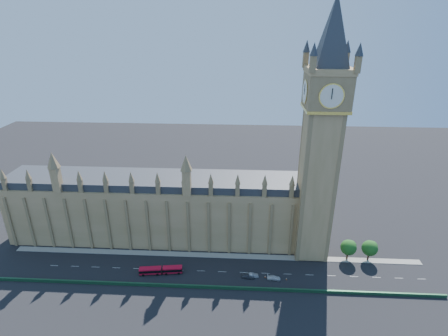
# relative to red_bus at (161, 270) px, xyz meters

# --- Properties ---
(ground) EXTENTS (400.00, 400.00, 0.00)m
(ground) POSITION_rel_red_bus_xyz_m (18.45, 2.17, -1.40)
(ground) COLOR black
(ground) RESTS_ON ground
(palace_westminster) EXTENTS (120.00, 20.00, 28.00)m
(palace_westminster) POSITION_rel_red_bus_xyz_m (-6.55, 24.17, 12.47)
(palace_westminster) COLOR olive
(palace_westminster) RESTS_ON ground
(elizabeth_tower) EXTENTS (20.59, 20.59, 105.00)m
(elizabeth_tower) POSITION_rel_red_bus_xyz_m (56.45, 16.16, 53.16)
(elizabeth_tower) COLOR olive
(elizabeth_tower) RESTS_ON ground
(bridge_parapet) EXTENTS (160.00, 0.60, 1.20)m
(bridge_parapet) POSITION_rel_red_bus_xyz_m (18.45, -6.83, -0.80)
(bridge_parapet) COLOR #1E4C2D
(bridge_parapet) RESTS_ON ground
(kerb_north) EXTENTS (160.00, 3.00, 0.16)m
(kerb_north) POSITION_rel_red_bus_xyz_m (18.45, 11.67, -1.32)
(kerb_north) COLOR gray
(kerb_north) RESTS_ON ground
(tree_east_near) EXTENTS (6.00, 6.00, 8.50)m
(tree_east_near) POSITION_rel_red_bus_xyz_m (70.67, 12.26, 4.25)
(tree_east_near) COLOR #382619
(tree_east_near) RESTS_ON ground
(tree_east_far) EXTENTS (6.00, 6.00, 8.50)m
(tree_east_far) POSITION_rel_red_bus_xyz_m (78.67, 12.26, 4.25)
(tree_east_far) COLOR #382619
(tree_east_far) RESTS_ON ground
(red_bus) EXTENTS (15.76, 4.23, 2.65)m
(red_bus) POSITION_rel_red_bus_xyz_m (0.00, 0.00, 0.00)
(red_bus) COLOR red
(red_bus) RESTS_ON ground
(car_grey) EXTENTS (4.86, 2.47, 1.58)m
(car_grey) POSITION_rel_red_bus_xyz_m (31.88, -0.57, -0.60)
(car_grey) COLOR #44464C
(car_grey) RESTS_ON ground
(car_silver) EXTENTS (4.47, 1.89, 1.43)m
(car_silver) POSITION_rel_red_bus_xyz_m (33.53, -0.11, -0.68)
(car_silver) COLOR #999CA0
(car_silver) RESTS_ON ground
(car_white) EXTENTS (4.95, 2.38, 1.39)m
(car_white) POSITION_rel_red_bus_xyz_m (41.20, -1.03, -0.70)
(car_white) COLOR silver
(car_white) RESTS_ON ground
(cone_a) EXTENTS (0.51, 0.51, 0.66)m
(cone_a) POSITION_rel_red_bus_xyz_m (38.10, -0.05, -1.07)
(cone_a) COLOR black
(cone_a) RESTS_ON ground
(cone_b) EXTENTS (0.59, 0.59, 0.71)m
(cone_b) POSITION_rel_red_bus_xyz_m (39.02, -0.45, -1.05)
(cone_b) COLOR black
(cone_b) RESTS_ON ground
(cone_c) EXTENTS (0.43, 0.43, 0.67)m
(cone_c) POSITION_rel_red_bus_xyz_m (32.45, 0.14, -1.07)
(cone_c) COLOR black
(cone_c) RESTS_ON ground
(cone_d) EXTENTS (0.45, 0.45, 0.68)m
(cone_d) POSITION_rel_red_bus_xyz_m (45.75, -0.84, -1.06)
(cone_d) COLOR black
(cone_d) RESTS_ON ground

